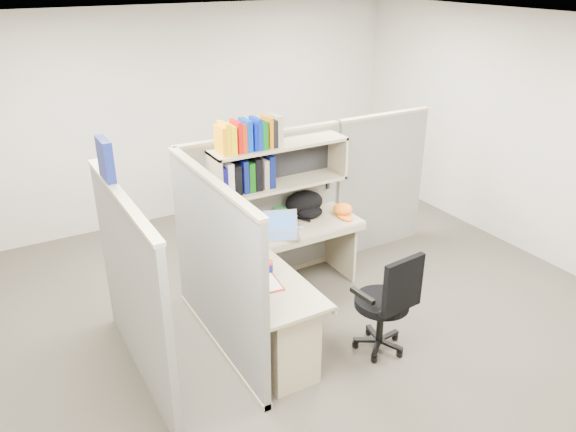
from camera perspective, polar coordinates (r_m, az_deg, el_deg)
ground at (r=5.53m, az=1.88°, el=-10.37°), size 6.00×6.00×0.00m
room_shell at (r=4.79m, az=2.15°, el=5.74°), size 6.00×6.00×6.00m
cubicle at (r=5.26m, az=-3.98°, el=-0.89°), size 3.79×1.84×1.95m
desk at (r=4.90m, az=-0.39°, el=-9.18°), size 1.74×1.75×0.73m
laptop at (r=5.37m, az=-0.62°, el=-1.00°), size 0.43×0.43×0.24m
backpack at (r=5.82m, az=1.94°, el=1.17°), size 0.45×0.37×0.25m
orange_cap at (r=5.91m, az=5.57°, el=0.72°), size 0.28×0.30×0.11m
snack_canister at (r=4.82m, az=-2.07°, el=-5.11°), size 0.09×0.09×0.09m
tissue_box at (r=4.43m, az=-3.54°, el=-7.19°), size 0.16×0.16×0.21m
mouse at (r=5.57m, az=1.26°, el=-1.16°), size 0.10×0.08×0.03m
paper_cup at (r=5.70m, az=-1.57°, el=-0.15°), size 0.09×0.09×0.11m
book_stack at (r=5.85m, az=-0.93°, el=0.50°), size 0.18×0.23×0.10m
loose_paper at (r=4.68m, az=-2.51°, el=-6.76°), size 0.27×0.33×0.00m
task_chair at (r=4.99m, az=9.77°, el=-10.12°), size 0.54×0.50×1.00m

